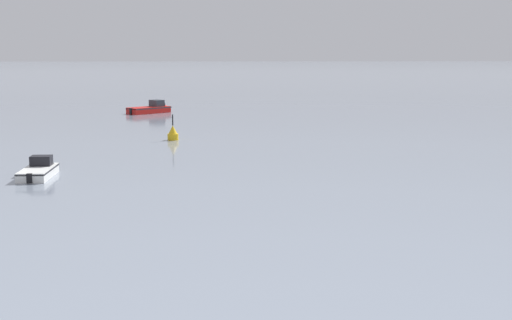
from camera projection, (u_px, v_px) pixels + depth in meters
motorboat_moored_1 at (41, 171)px, 41.68m from camera, size 1.69×4.62×1.73m
motorboat_moored_3 at (155, 110)px, 82.17m from camera, size 5.68×5.41×2.22m
channel_buoy at (173, 135)px, 57.63m from camera, size 0.90×0.90×2.30m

